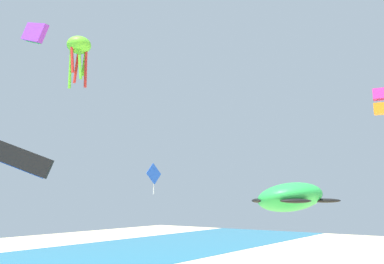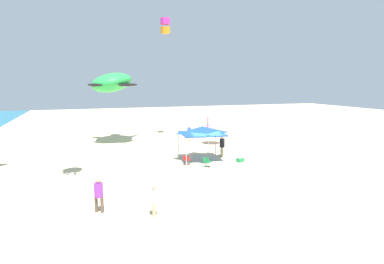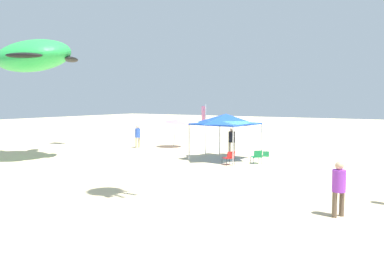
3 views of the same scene
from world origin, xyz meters
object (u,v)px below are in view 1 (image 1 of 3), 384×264
(kite_parafoil_purple, at_px, (34,33))
(kite_octopus_lime, at_px, (79,48))
(kite_parafoil_black, at_px, (20,159))
(kite_turtle_green, at_px, (291,197))
(kite_diamond_blue, at_px, (154,175))
(kite_box_magenta, at_px, (380,102))

(kite_parafoil_purple, bearing_deg, kite_octopus_lime, 131.99)
(kite_parafoil_black, distance_m, kite_octopus_lime, 10.13)
(kite_parafoil_black, relative_size, kite_turtle_green, 0.74)
(kite_parafoil_purple, bearing_deg, kite_diamond_blue, 115.05)
(kite_parafoil_black, relative_size, kite_parafoil_purple, 1.14)
(kite_octopus_lime, height_order, kite_diamond_blue, kite_octopus_lime)
(kite_octopus_lime, xyz_separation_m, kite_diamond_blue, (8.73, -0.61, -9.95))
(kite_octopus_lime, xyz_separation_m, kite_turtle_green, (7.45, -14.67, -12.03))
(kite_box_magenta, bearing_deg, kite_octopus_lime, -77.12)
(kite_parafoil_black, xyz_separation_m, kite_octopus_lime, (1.94, -4.26, 8.98))
(kite_parafoil_black, bearing_deg, kite_octopus_lime, -5.12)
(kite_turtle_green, bearing_deg, kite_parafoil_purple, 146.28)
(kite_parafoil_black, xyz_separation_m, kite_box_magenta, (10.24, -25.04, 3.24))
(kite_box_magenta, relative_size, kite_diamond_blue, 0.58)
(kite_parafoil_black, distance_m, kite_parafoil_purple, 11.11)
(kite_diamond_blue, relative_size, kite_parafoil_purple, 0.67)
(kite_diamond_blue, bearing_deg, kite_box_magenta, 83.97)
(kite_parafoil_black, height_order, kite_parafoil_purple, kite_parafoil_purple)
(kite_diamond_blue, height_order, kite_parafoil_purple, kite_parafoil_purple)
(kite_turtle_green, height_order, kite_parafoil_purple, kite_parafoil_purple)
(kite_octopus_lime, height_order, kite_parafoil_purple, kite_octopus_lime)
(kite_box_magenta, bearing_deg, kite_diamond_blue, -100.13)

